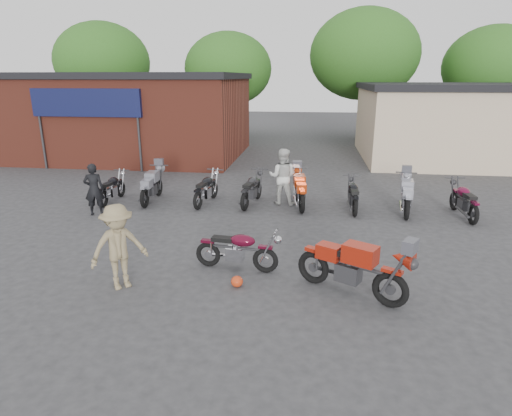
# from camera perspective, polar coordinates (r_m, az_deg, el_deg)

# --- Properties ---
(ground) EXTENTS (90.00, 90.00, 0.00)m
(ground) POSITION_cam_1_polar(r_m,az_deg,el_deg) (9.13, 1.45, -9.47)
(ground) COLOR #303032
(brick_building) EXTENTS (12.00, 8.00, 4.00)m
(brick_building) POSITION_cam_1_polar(r_m,az_deg,el_deg) (24.30, -16.82, 11.48)
(brick_building) COLOR maroon
(brick_building) RESTS_ON ground
(stucco_building) EXTENTS (10.00, 8.00, 3.50)m
(stucco_building) POSITION_cam_1_polar(r_m,az_deg,el_deg) (24.47, 26.07, 9.94)
(stucco_building) COLOR tan
(stucco_building) RESTS_ON ground
(tree_0) EXTENTS (6.56, 6.56, 8.20)m
(tree_0) POSITION_cam_1_polar(r_m,az_deg,el_deg) (33.57, -19.60, 16.20)
(tree_0) COLOR #254D14
(tree_0) RESTS_ON ground
(tree_1) EXTENTS (5.92, 5.92, 7.40)m
(tree_1) POSITION_cam_1_polar(r_m,az_deg,el_deg) (30.68, -3.68, 16.36)
(tree_1) COLOR #254D14
(tree_1) RESTS_ON ground
(tree_2) EXTENTS (7.04, 7.04, 8.80)m
(tree_2) POSITION_cam_1_polar(r_m,az_deg,el_deg) (30.29, 14.08, 17.23)
(tree_2) COLOR #254D14
(tree_2) RESTS_ON ground
(tree_3) EXTENTS (6.08, 6.08, 7.60)m
(tree_3) POSITION_cam_1_polar(r_m,az_deg,el_deg) (32.13, 28.78, 14.59)
(tree_3) COLOR #254D14
(tree_3) RESTS_ON ground
(vintage_motorcycle) EXTENTS (1.87, 0.82, 1.05)m
(vintage_motorcycle) POSITION_cam_1_polar(r_m,az_deg,el_deg) (9.36, -2.44, -5.26)
(vintage_motorcycle) COLOR #48091B
(vintage_motorcycle) RESTS_ON ground
(sportbike) EXTENTS (2.29, 1.73, 1.29)m
(sportbike) POSITION_cam_1_polar(r_m,az_deg,el_deg) (8.45, 12.79, -7.38)
(sportbike) COLOR #A41E0D
(sportbike) RESTS_ON ground
(helmet) EXTENTS (0.32, 0.32, 0.23)m
(helmet) POSITION_cam_1_polar(r_m,az_deg,el_deg) (8.79, -2.56, -9.75)
(helmet) COLOR #BB3513
(helmet) RESTS_ON ground
(person_dark) EXTENTS (0.68, 0.54, 1.61)m
(person_dark) POSITION_cam_1_polar(r_m,az_deg,el_deg) (13.90, -20.78, 2.33)
(person_dark) COLOR black
(person_dark) RESTS_ON ground
(person_light) EXTENTS (0.96, 0.78, 1.86)m
(person_light) POSITION_cam_1_polar(r_m,az_deg,el_deg) (14.14, 3.53, 4.19)
(person_light) COLOR silver
(person_light) RESTS_ON ground
(person_tan) EXTENTS (1.28, 1.23, 1.74)m
(person_tan) POSITION_cam_1_polar(r_m,az_deg,el_deg) (8.88, -17.84, -4.97)
(person_tan) COLOR #847452
(person_tan) RESTS_ON ground
(row_bike_0) EXTENTS (0.61, 1.81, 1.04)m
(row_bike_0) POSITION_cam_1_polar(r_m,az_deg,el_deg) (15.27, -18.63, 2.71)
(row_bike_0) COLOR black
(row_bike_0) RESTS_ON ground
(row_bike_1) EXTENTS (0.78, 2.10, 1.20)m
(row_bike_1) POSITION_cam_1_polar(r_m,az_deg,el_deg) (14.92, -13.74, 3.11)
(row_bike_1) COLOR gray
(row_bike_1) RESTS_ON ground
(row_bike_2) EXTENTS (0.90, 1.99, 1.11)m
(row_bike_2) POSITION_cam_1_polar(r_m,az_deg,el_deg) (14.34, -6.64, 2.76)
(row_bike_2) COLOR black
(row_bike_2) RESTS_ON ground
(row_bike_3) EXTENTS (0.97, 2.07, 1.15)m
(row_bike_3) POSITION_cam_1_polar(r_m,az_deg,el_deg) (14.13, -0.55, 2.74)
(row_bike_3) COLOR black
(row_bike_3) RESTS_ON ground
(row_bike_4) EXTENTS (0.98, 2.18, 1.22)m
(row_bike_4) POSITION_cam_1_polar(r_m,az_deg,el_deg) (14.02, 5.81, 2.67)
(row_bike_4) COLOR #AE330E
(row_bike_4) RESTS_ON ground
(row_bike_5) EXTENTS (0.64, 1.85, 1.07)m
(row_bike_5) POSITION_cam_1_polar(r_m,az_deg,el_deg) (13.90, 12.83, 1.87)
(row_bike_5) COLOR black
(row_bike_5) RESTS_ON ground
(row_bike_6) EXTENTS (0.98, 2.16, 1.21)m
(row_bike_6) POSITION_cam_1_polar(r_m,az_deg,el_deg) (14.10, 19.43, 1.83)
(row_bike_6) COLOR #999AA7
(row_bike_6) RESTS_ON ground
(row_bike_7) EXTENTS (0.77, 2.00, 1.14)m
(row_bike_7) POSITION_cam_1_polar(r_m,az_deg,el_deg) (14.32, 25.99, 1.13)
(row_bike_7) COLOR #530A26
(row_bike_7) RESTS_ON ground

